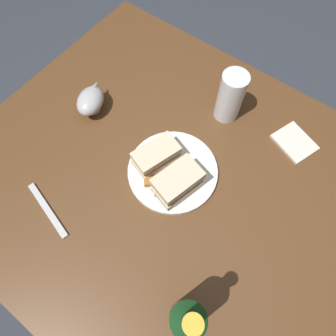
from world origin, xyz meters
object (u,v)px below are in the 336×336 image
(plate, at_px, (173,171))
(gravy_boat, at_px, (91,101))
(sandwich_half_right, at_px, (177,182))
(napkin, at_px, (294,142))
(sandwich_half_left, at_px, (156,156))
(cider_bottle, at_px, (186,319))
(fork, at_px, (48,210))
(pint_glass, at_px, (230,99))

(plate, distance_m, gravy_boat, 0.32)
(sandwich_half_right, relative_size, napkin, 1.23)
(plate, bearing_deg, gravy_boat, -4.81)
(sandwich_half_left, bearing_deg, cider_bottle, 136.33)
(napkin, bearing_deg, sandwich_half_left, 45.91)
(plate, xyz_separation_m, fork, (0.20, 0.28, -0.00))
(plate, xyz_separation_m, pint_glass, (-0.01, -0.25, 0.06))
(plate, distance_m, pint_glass, 0.26)
(sandwich_half_right, distance_m, fork, 0.34)
(sandwich_half_right, height_order, fork, sandwich_half_right)
(sandwich_half_left, relative_size, sandwich_half_right, 1.00)
(sandwich_half_right, xyz_separation_m, gravy_boat, (0.36, -0.06, -0.01))
(sandwich_half_right, bearing_deg, sandwich_half_left, -18.33)
(gravy_boat, relative_size, cider_bottle, 0.45)
(sandwich_half_right, bearing_deg, plate, -41.09)
(gravy_boat, bearing_deg, sandwich_half_left, 173.42)
(gravy_boat, distance_m, cider_bottle, 0.63)
(gravy_boat, xyz_separation_m, napkin, (-0.55, -0.26, -0.04))
(gravy_boat, bearing_deg, plate, 175.19)
(pint_glass, bearing_deg, napkin, -171.71)
(pint_glass, xyz_separation_m, napkin, (-0.21, -0.03, -0.07))
(fork, bearing_deg, sandwich_half_left, -103.18)
(pint_glass, height_order, cider_bottle, cider_bottle)
(sandwich_half_right, relative_size, fork, 0.75)
(napkin, bearing_deg, gravy_boat, 25.20)
(fork, bearing_deg, pint_glass, -97.06)
(napkin, relative_size, fork, 0.61)
(sandwich_half_left, relative_size, napkin, 1.23)
(sandwich_half_left, height_order, pint_glass, pint_glass)
(pint_glass, bearing_deg, cider_bottle, 112.38)
(napkin, bearing_deg, fork, 53.15)
(cider_bottle, distance_m, napkin, 0.57)
(sandwich_half_left, bearing_deg, plate, -175.58)
(sandwich_half_left, relative_size, cider_bottle, 0.49)
(gravy_boat, bearing_deg, napkin, -154.80)
(sandwich_half_right, distance_m, napkin, 0.37)
(cider_bottle, relative_size, fork, 1.54)
(plate, relative_size, gravy_boat, 1.95)
(plate, distance_m, fork, 0.34)
(plate, distance_m, cider_bottle, 0.37)
(gravy_boat, bearing_deg, cider_bottle, 151.39)
(sandwich_half_right, relative_size, gravy_boat, 1.07)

